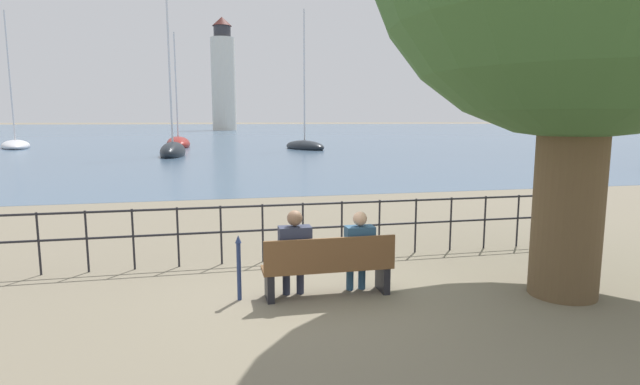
{
  "coord_description": "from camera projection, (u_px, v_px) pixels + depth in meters",
  "views": [
    {
      "loc": [
        -1.61,
        -6.8,
        2.53
      ],
      "look_at": [
        0.0,
        0.5,
        1.44
      ],
      "focal_mm": 28.0,
      "sensor_mm": 36.0,
      "label": 1
    }
  ],
  "objects": [
    {
      "name": "closed_umbrella",
      "position": [
        239.0,
        264.0,
        7.01
      ],
      "size": [
        0.09,
        0.09,
        0.94
      ],
      "color": "navy",
      "rests_on": "ground_plane"
    },
    {
      "name": "sailboat_0",
      "position": [
        16.0,
        145.0,
        45.82
      ],
      "size": [
        4.74,
        8.65,
        12.5
      ],
      "rotation": [
        0.0,
        0.0,
        0.31
      ],
      "color": "silver",
      "rests_on": "ground_plane"
    },
    {
      "name": "ground_plane",
      "position": [
        327.0,
        295.0,
        7.28
      ],
      "size": [
        1000.0,
        1000.0,
        0.0
      ],
      "primitive_type": "plane",
      "color": "#7A705B"
    },
    {
      "name": "promenade_railing",
      "position": [
        303.0,
        222.0,
        9.06
      ],
      "size": [
        11.75,
        0.04,
        1.05
      ],
      "color": "black",
      "rests_on": "ground_plane"
    },
    {
      "name": "seated_person_right",
      "position": [
        359.0,
        248.0,
        7.3
      ],
      "size": [
        0.42,
        0.35,
        1.22
      ],
      "color": "navy",
      "rests_on": "ground_plane"
    },
    {
      "name": "park_bench",
      "position": [
        328.0,
        267.0,
        7.15
      ],
      "size": [
        1.89,
        0.45,
        0.9
      ],
      "color": "brown",
      "rests_on": "ground_plane"
    },
    {
      "name": "sailboat_3",
      "position": [
        178.0,
        143.0,
        47.97
      ],
      "size": [
        2.89,
        7.31,
        11.07
      ],
      "rotation": [
        0.0,
        0.0,
        0.11
      ],
      "color": "maroon",
      "rests_on": "ground_plane"
    },
    {
      "name": "sailboat_4",
      "position": [
        173.0,
        150.0,
        35.47
      ],
      "size": [
        1.89,
        5.94,
        12.93
      ],
      "rotation": [
        0.0,
        0.0,
        -0.04
      ],
      "color": "black",
      "rests_on": "ground_plane"
    },
    {
      "name": "sailboat_2",
      "position": [
        305.0,
        145.0,
        43.64
      ],
      "size": [
        3.8,
        5.92,
        12.14
      ],
      "rotation": [
        0.0,
        0.0,
        0.34
      ],
      "color": "black",
      "rests_on": "ground_plane"
    },
    {
      "name": "harbor_lighthouse",
      "position": [
        223.0,
        78.0,
        122.31
      ],
      "size": [
        5.85,
        5.85,
        27.23
      ],
      "color": "silver",
      "rests_on": "ground_plane"
    },
    {
      "name": "seated_person_left",
      "position": [
        295.0,
        250.0,
        7.09
      ],
      "size": [
        0.46,
        0.35,
        1.28
      ],
      "color": "#2D3347",
      "rests_on": "ground_plane"
    },
    {
      "name": "harbor_water",
      "position": [
        214.0,
        128.0,
        161.27
      ],
      "size": [
        600.0,
        300.0,
        0.01
      ],
      "color": "#47607A",
      "rests_on": "ground_plane"
    }
  ]
}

